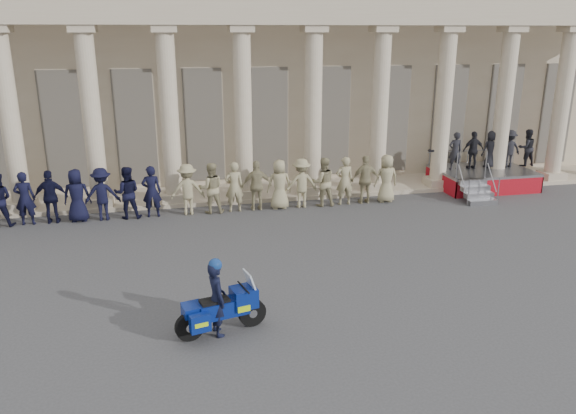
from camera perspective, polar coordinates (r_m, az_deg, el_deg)
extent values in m
plane|color=#3B3B3D|center=(13.66, -5.29, -9.15)|extent=(90.00, 90.00, 0.00)
cube|color=tan|center=(27.23, -9.44, 13.88)|extent=(40.00, 10.00, 9.00)
cube|color=tan|center=(21.84, -8.05, 1.28)|extent=(40.00, 2.60, 0.15)
cube|color=tan|center=(20.20, -8.72, 19.24)|extent=(35.80, 1.00, 1.00)
cube|color=tan|center=(21.60, -25.36, 0.17)|extent=(0.90, 0.90, 0.30)
cylinder|color=tan|center=(21.01, -26.40, 7.87)|extent=(0.64, 0.64, 5.60)
cube|color=tan|center=(21.13, -18.51, 0.61)|extent=(0.90, 0.90, 0.30)
cylinder|color=tan|center=(20.52, -19.31, 8.51)|extent=(0.64, 0.64, 5.60)
cube|color=tan|center=(20.32, -20.16, 16.66)|extent=(0.85, 0.85, 0.24)
cube|color=tan|center=(20.97, -11.46, 1.05)|extent=(0.90, 0.90, 0.30)
cylinder|color=tan|center=(20.35, -11.96, 9.04)|extent=(0.64, 0.64, 5.60)
cube|color=tan|center=(20.15, -12.50, 17.28)|extent=(0.85, 0.85, 0.24)
cube|color=tan|center=(21.13, -4.40, 1.48)|extent=(0.90, 0.90, 0.30)
cylinder|color=tan|center=(20.51, -4.59, 9.43)|extent=(0.64, 0.64, 5.60)
cube|color=tan|center=(20.31, -4.80, 17.61)|extent=(0.85, 0.85, 0.24)
cube|color=tan|center=(21.60, 2.45, 1.88)|extent=(0.90, 0.90, 0.30)
cylinder|color=tan|center=(21.00, 2.56, 9.65)|extent=(0.64, 0.64, 5.60)
cube|color=tan|center=(20.81, 2.67, 17.64)|extent=(0.85, 0.85, 0.24)
cube|color=tan|center=(22.37, 8.93, 2.22)|extent=(0.90, 0.90, 0.30)
cylinder|color=tan|center=(21.79, 9.29, 9.73)|extent=(0.64, 0.64, 5.60)
cube|color=tan|center=(21.60, 9.69, 17.42)|extent=(0.85, 0.85, 0.24)
cube|color=tan|center=(23.40, 14.90, 2.52)|extent=(0.90, 0.90, 0.30)
cylinder|color=tan|center=(22.85, 15.48, 9.68)|extent=(0.64, 0.64, 5.60)
cube|color=tan|center=(22.67, 16.10, 17.00)|extent=(0.85, 0.85, 0.24)
cube|color=tan|center=(24.67, 20.32, 2.77)|extent=(0.90, 0.90, 0.30)
cylinder|color=tan|center=(24.14, 21.06, 9.55)|extent=(0.64, 0.64, 5.60)
cube|color=tan|center=(23.97, 21.85, 16.45)|extent=(0.85, 0.85, 0.24)
cube|color=tan|center=(26.13, 25.18, 2.96)|extent=(0.90, 0.90, 0.30)
cylinder|color=tan|center=(25.63, 26.03, 9.35)|extent=(0.64, 0.64, 5.60)
cube|color=tan|center=(25.48, 26.93, 15.83)|extent=(0.85, 0.85, 0.24)
cube|color=black|center=(22.79, -21.80, 7.27)|extent=(1.30, 0.12, 4.20)
cube|color=black|center=(22.49, -15.23, 7.78)|extent=(1.30, 0.12, 4.20)
cube|color=black|center=(22.49, -8.55, 8.19)|extent=(1.30, 0.12, 4.20)
cube|color=black|center=(22.79, -1.94, 8.50)|extent=(1.30, 0.12, 4.20)
cube|color=black|center=(23.37, 4.42, 8.68)|extent=(1.30, 0.12, 4.20)
cube|color=black|center=(24.22, 10.41, 8.76)|extent=(1.30, 0.12, 4.20)
cube|color=black|center=(25.31, 15.93, 8.75)|extent=(1.30, 0.12, 4.20)
cube|color=black|center=(26.61, 20.96, 8.67)|extent=(1.30, 0.12, 4.20)
cube|color=black|center=(28.10, 25.49, 8.54)|extent=(1.30, 0.12, 4.20)
imported|color=black|center=(20.16, -25.17, 0.80)|extent=(0.65, 0.43, 1.79)
imported|color=black|center=(19.98, -22.93, 0.95)|extent=(1.05, 0.44, 1.79)
imported|color=black|center=(19.84, -20.66, 1.10)|extent=(0.87, 0.57, 1.79)
imported|color=black|center=(19.73, -18.36, 1.25)|extent=(1.15, 0.66, 1.79)
imported|color=black|center=(19.64, -16.03, 1.40)|extent=(0.87, 0.68, 1.79)
imported|color=black|center=(19.60, -13.69, 1.55)|extent=(0.65, 0.43, 1.79)
imported|color=gray|center=(19.59, -10.17, 1.77)|extent=(1.15, 0.66, 1.79)
imported|color=gray|center=(19.62, -7.82, 1.91)|extent=(0.87, 0.68, 1.79)
imported|color=gray|center=(19.69, -5.49, 2.05)|extent=(0.65, 0.43, 1.79)
imported|color=gray|center=(19.79, -3.17, 2.19)|extent=(1.05, 0.44, 1.79)
imported|color=gray|center=(19.92, -0.88, 2.31)|extent=(0.87, 0.57, 1.79)
imported|color=gray|center=(20.09, 1.38, 2.44)|extent=(1.15, 0.66, 1.79)
imported|color=gray|center=(20.28, 3.59, 2.56)|extent=(0.87, 0.68, 1.79)
imported|color=gray|center=(20.50, 5.76, 2.67)|extent=(0.65, 0.43, 1.79)
imported|color=gray|center=(20.76, 7.89, 2.77)|extent=(1.05, 0.44, 1.79)
imported|color=gray|center=(21.04, 9.95, 2.87)|extent=(0.87, 0.57, 1.79)
cube|color=gray|center=(24.09, 19.19, 3.54)|extent=(3.70, 2.64, 0.10)
cube|color=maroon|center=(23.11, 20.72, 1.85)|extent=(3.70, 0.04, 0.65)
cube|color=maroon|center=(23.30, 15.22, 2.50)|extent=(0.04, 2.64, 0.65)
cube|color=maroon|center=(25.16, 22.70, 2.83)|extent=(0.04, 2.64, 0.65)
cube|color=gray|center=(21.78, 19.13, 0.47)|extent=(1.10, 0.28, 0.19)
cube|color=gray|center=(21.96, 18.82, 1.14)|extent=(1.10, 0.28, 0.19)
cube|color=gray|center=(22.14, 18.50, 1.81)|extent=(1.10, 0.28, 0.19)
cube|color=gray|center=(22.32, 18.20, 2.47)|extent=(1.10, 0.28, 0.19)
cylinder|color=gray|center=(25.05, 17.85, 5.46)|extent=(3.70, 0.04, 0.04)
imported|color=black|center=(23.14, 14.86, 5.44)|extent=(0.74, 0.58, 1.52)
imported|color=black|center=(23.50, 16.61, 5.48)|extent=(0.55, 0.36, 1.52)
imported|color=black|center=(23.89, 18.31, 5.51)|extent=(0.89, 0.37, 1.52)
imported|color=black|center=(24.30, 19.96, 5.53)|extent=(0.74, 0.48, 1.52)
imported|color=black|center=(24.73, 21.54, 5.55)|extent=(0.98, 0.56, 1.52)
imported|color=black|center=(25.17, 23.08, 5.57)|extent=(0.74, 0.58, 1.52)
cylinder|color=black|center=(12.31, -3.66, -10.66)|extent=(0.62, 0.27, 0.61)
cylinder|color=black|center=(11.93, -9.96, -11.89)|extent=(0.62, 0.27, 0.61)
cube|color=navy|center=(11.99, -6.59, -10.12)|extent=(1.12, 0.63, 0.35)
cube|color=navy|center=(12.06, -4.52, -9.09)|extent=(0.61, 0.59, 0.42)
cube|color=silver|center=(12.16, -4.50, -9.98)|extent=(0.26, 0.32, 0.11)
cube|color=#B2BFCC|center=(11.98, -3.85, -7.61)|extent=(0.29, 0.46, 0.49)
cube|color=black|center=(11.86, -7.47, -9.49)|extent=(0.66, 0.45, 0.09)
cube|color=navy|center=(11.78, -9.83, -10.40)|extent=(0.39, 0.38, 0.20)
cube|color=navy|center=(11.62, -8.92, -11.56)|extent=(0.45, 0.30, 0.37)
cube|color=#BAE90C|center=(11.62, -8.92, -11.56)|extent=(0.32, 0.28, 0.09)
cube|color=navy|center=(12.12, -9.77, -10.30)|extent=(0.45, 0.30, 0.37)
cube|color=#BAE90C|center=(12.12, -9.77, -10.30)|extent=(0.32, 0.28, 0.09)
cylinder|color=silver|center=(12.20, -8.98, -11.30)|extent=(0.56, 0.22, 0.09)
cylinder|color=black|center=(11.97, -4.55, -8.14)|extent=(0.19, 0.64, 0.03)
imported|color=black|center=(11.85, -7.27, -9.23)|extent=(0.52, 0.67, 1.62)
sphere|color=navy|center=(11.53, -7.41, -5.87)|extent=(0.28, 0.28, 0.28)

